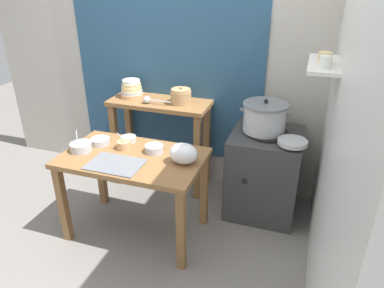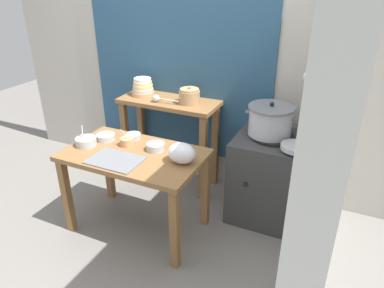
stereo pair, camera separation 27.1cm
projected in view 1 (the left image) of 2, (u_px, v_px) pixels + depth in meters
name	position (u px, v px, depth m)	size (l,w,h in m)	color
ground_plane	(140.00, 234.00, 3.02)	(9.00, 9.00, 0.00)	gray
wall_back	(191.00, 54.00, 3.36)	(4.40, 0.12, 2.60)	#B2ADA3
wall_right	(345.00, 97.00, 2.22)	(0.30, 3.20, 2.60)	silver
prep_table	(133.00, 168.00, 2.80)	(1.10, 0.66, 0.72)	olive
back_shelf_table	(160.00, 123.00, 3.47)	(0.96, 0.40, 0.90)	olive
stove_block	(264.00, 173.00, 3.18)	(0.60, 0.61, 0.78)	#383838
steamer_pot	(265.00, 117.00, 2.99)	(0.42, 0.38, 0.28)	#B7BABF
clay_pot	(181.00, 96.00, 3.28)	(0.19, 0.19, 0.16)	tan
bowl_stack_enamel	(132.00, 89.00, 3.44)	(0.22, 0.22, 0.17)	tan
ladle	(148.00, 100.00, 3.29)	(0.27, 0.07, 0.07)	#B7BABF
serving_tray	(115.00, 164.00, 2.62)	(0.40, 0.28, 0.01)	slate
plastic_bag	(183.00, 154.00, 2.62)	(0.21, 0.17, 0.16)	white
wide_pan	(292.00, 142.00, 2.80)	(0.23, 0.23, 0.04)	#B7BABF
prep_bowl_0	(100.00, 141.00, 2.93)	(0.16, 0.16, 0.05)	#B7BABF
prep_bowl_1	(154.00, 148.00, 2.80)	(0.15, 0.15, 0.06)	#B7BABF
prep_bowl_2	(129.00, 139.00, 2.98)	(0.12, 0.12, 0.05)	#B7BABF
prep_bowl_3	(124.00, 144.00, 2.85)	(0.11, 0.11, 0.15)	tan
prep_bowl_4	(81.00, 147.00, 2.82)	(0.17, 0.17, 0.17)	#B7BABF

